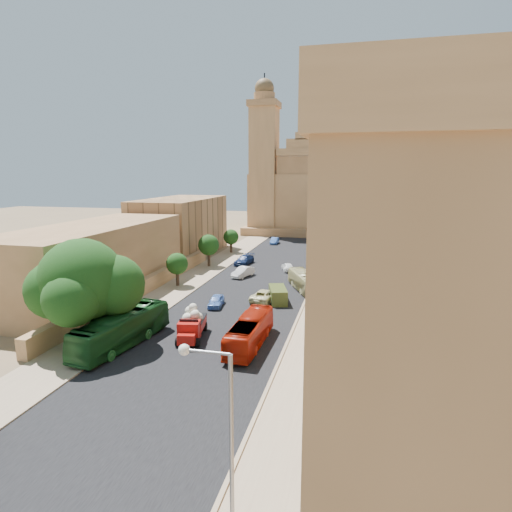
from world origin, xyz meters
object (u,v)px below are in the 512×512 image
at_px(olive_pickup, 278,295).
at_px(car_blue_b, 275,241).
at_px(pedestrian_a, 327,317).
at_px(ficus_tree, 83,284).
at_px(street_tree_c, 209,245).
at_px(car_cream, 265,295).
at_px(red_truck, 192,324).
at_px(street_tree_a, 129,285).
at_px(bus_cream_east, 304,281).
at_px(street_tree_b, 177,264).
at_px(car_dkblue, 244,260).
at_px(car_white_b, 288,267).
at_px(streetlamp, 219,422).
at_px(pedestrian_c, 330,324).
at_px(car_blue_a, 216,301).
at_px(car_white_a, 243,272).
at_px(church, 307,193).
at_px(bus_red_east, 250,332).
at_px(street_tree_d, 231,237).
at_px(bus_green_north, 122,329).

bearing_deg(olive_pickup, car_blue_b, 101.65).
bearing_deg(pedestrian_a, ficus_tree, 21.69).
xyz_separation_m(street_tree_c, car_cream, (12.50, -15.96, -2.67)).
height_order(red_truck, car_cream, red_truck).
xyz_separation_m(street_tree_a, bus_cream_east, (16.31, 13.46, -2.08)).
height_order(ficus_tree, street_tree_b, ficus_tree).
bearing_deg(street_tree_c, ficus_tree, -88.96).
relative_size(street_tree_b, red_truck, 0.81).
bearing_deg(car_dkblue, car_blue_b, 95.25).
bearing_deg(bus_cream_east, ficus_tree, 29.65).
xyz_separation_m(olive_pickup, car_white_b, (-1.46, 15.66, -0.20)).
distance_m(street_tree_a, pedestrian_a, 20.21).
distance_m(ficus_tree, bus_cream_east, 26.94).
xyz_separation_m(streetlamp, pedestrian_c, (2.69, 24.03, -4.44)).
bearing_deg(car_blue_b, pedestrian_c, -74.30).
distance_m(car_blue_a, car_white_a, 13.76).
relative_size(street_tree_b, car_cream, 0.89).
bearing_deg(car_blue_a, pedestrian_a, -22.47).
relative_size(church, car_white_b, 10.00).
bearing_deg(bus_red_east, car_white_a, -72.38).
bearing_deg(street_tree_c, bus_red_east, -64.09).
xyz_separation_m(street_tree_b, street_tree_d, (0.00, 24.00, -0.03)).
xyz_separation_m(car_white_b, car_blue_b, (-6.66, 23.70, 0.02)).
xyz_separation_m(ficus_tree, olive_pickup, (13.42, 15.99, -4.63)).
xyz_separation_m(car_blue_a, pedestrian_c, (12.70, -4.79, 0.15)).
relative_size(street_tree_d, car_white_a, 1.01).
bearing_deg(bus_green_north, car_white_a, 90.58).
bearing_deg(church, car_blue_b, -102.07).
bearing_deg(car_white_a, car_blue_a, -70.29).
relative_size(car_cream, car_dkblue, 0.99).
bearing_deg(streetlamp, bus_cream_east, 92.17).
height_order(bus_cream_east, car_blue_b, bus_cream_east).
bearing_deg(ficus_tree, streetlamp, -43.04).
height_order(church, car_white_a, church).
distance_m(bus_red_east, pedestrian_a, 8.77).
relative_size(church, car_cream, 7.47).
distance_m(red_truck, car_cream, 13.04).
bearing_deg(red_truck, car_blue_a, 95.37).
relative_size(bus_green_north, pedestrian_a, 5.81).
height_order(red_truck, car_dkblue, red_truck).
height_order(pedestrian_a, pedestrian_c, pedestrian_a).
distance_m(street_tree_a, car_blue_b, 47.79).
distance_m(street_tree_b, car_blue_b, 35.91).
distance_m(church, street_tree_d, 32.89).
distance_m(street_tree_d, pedestrian_a, 39.89).
height_order(streetlamp, pedestrian_c, streetlamp).
height_order(church, pedestrian_c, church).
relative_size(street_tree_a, car_white_a, 1.15).
relative_size(ficus_tree, pedestrian_c, 6.07).
bearing_deg(car_blue_a, ficus_tree, -126.65).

